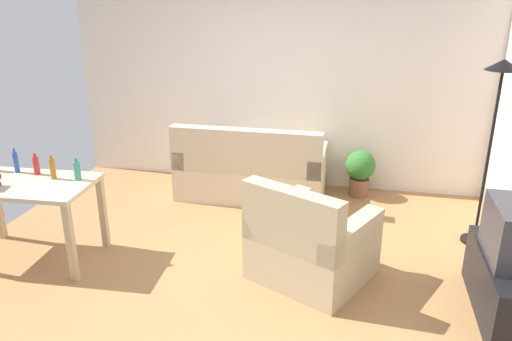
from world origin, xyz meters
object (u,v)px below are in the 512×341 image
object	(u,v)px
bottle_amber	(53,168)
bottle_tall	(77,170)
bottle_blue	(16,162)
desk	(26,194)
armchair	(309,245)
torchiere_lamp	(497,103)
couch	(251,173)
potted_plant	(360,170)
tv_stand	(508,287)
bottle_red	(36,165)

from	to	relation	value
bottle_amber	bottle_tall	world-z (taller)	bottle_amber
bottle_amber	bottle_tall	size ratio (longest dim) A/B	1.09
bottle_blue	bottle_tall	world-z (taller)	bottle_blue
desk	bottle_tall	world-z (taller)	bottle_tall
desk	bottle_tall	bearing A→B (deg)	17.09
armchair	torchiere_lamp	bearing A→B (deg)	-120.79
bottle_tall	armchair	bearing A→B (deg)	0.84
bottle_blue	bottle_tall	bearing A→B (deg)	-4.59
couch	bottle_tall	size ratio (longest dim) A/B	8.19
couch	potted_plant	distance (m)	1.32
bottle_amber	tv_stand	bearing A→B (deg)	-1.95
bottle_tall	torchiere_lamp	bearing A→B (deg)	15.85
bottle_blue	couch	bearing A→B (deg)	41.04
potted_plant	armchair	world-z (taller)	armchair
bottle_red	armchair	bearing A→B (deg)	-0.33
bottle_blue	bottle_amber	xyz separation A→B (m)	(0.43, -0.08, -0.00)
armchair	bottle_red	world-z (taller)	bottle_red
armchair	bottle_blue	distance (m)	2.83
couch	potted_plant	world-z (taller)	couch
potted_plant	bottle_tall	size ratio (longest dim) A/B	2.68
desk	bottle_tall	size ratio (longest dim) A/B	5.82
bottle_blue	armchair	bearing A→B (deg)	-0.46
couch	bottle_tall	distance (m)	2.16
tv_stand	bottle_amber	bearing A→B (deg)	88.05
bottle_red	bottle_amber	world-z (taller)	bottle_amber
potted_plant	bottle_red	world-z (taller)	bottle_red
couch	bottle_red	world-z (taller)	bottle_red
tv_stand	desk	size ratio (longest dim) A/B	0.89
potted_plant	armchair	distance (m)	2.01
armchair	bottle_blue	size ratio (longest dim) A/B	5.01
bottle_blue	bottle_red	xyz separation A→B (m)	(0.22, -0.01, -0.01)
desk	potted_plant	xyz separation A→B (m)	(2.94, 2.17, -0.32)
desk	bottle_blue	bearing A→B (deg)	132.92
armchair	bottle_amber	bearing A→B (deg)	27.51
desk	armchair	bearing A→B (deg)	1.10
couch	bottle_red	xyz separation A→B (m)	(-1.67, -1.65, 0.54)
armchair	bottle_amber	xyz separation A→B (m)	(-2.35, -0.05, 0.54)
tv_stand	armchair	bearing A→B (deg)	83.15
armchair	bottle_amber	world-z (taller)	bottle_amber
couch	tv_stand	distance (m)	3.07
potted_plant	bottle_blue	world-z (taller)	bottle_blue
armchair	bottle_red	distance (m)	2.62
torchiere_lamp	bottle_red	world-z (taller)	torchiere_lamp
bottle_tall	couch	bearing A→B (deg)	54.25
potted_plant	bottle_blue	size ratio (longest dim) A/B	2.42
tv_stand	potted_plant	world-z (taller)	potted_plant
tv_stand	potted_plant	size ratio (longest dim) A/B	1.93
torchiere_lamp	desk	world-z (taller)	torchiere_lamp
bottle_blue	desk	bearing A→B (deg)	-43.84
bottle_blue	tv_stand	bearing A→B (deg)	-2.76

